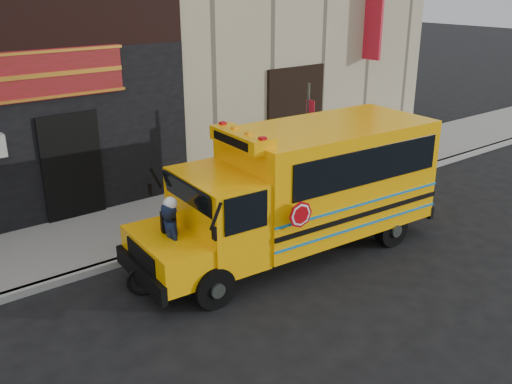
{
  "coord_description": "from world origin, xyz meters",
  "views": [
    {
      "loc": [
        -7.67,
        -7.6,
        5.67
      ],
      "look_at": [
        -0.34,
        1.85,
        1.16
      ],
      "focal_mm": 40.0,
      "sensor_mm": 36.0,
      "label": 1
    }
  ],
  "objects": [
    {
      "name": "cyclist",
      "position": [
        -2.99,
        1.01,
        0.88
      ],
      "size": [
        0.56,
        0.72,
        1.77
      ],
      "primitive_type": "imported",
      "rotation": [
        0.0,
        0.0,
        1.34
      ],
      "color": "black",
      "rests_on": "ground"
    },
    {
      "name": "bicycle",
      "position": [
        -3.09,
        1.0,
        0.49
      ],
      "size": [
        1.69,
        0.99,
        0.98
      ],
      "primitive_type": "imported",
      "rotation": [
        0.0,
        0.0,
        1.22
      ],
      "color": "black",
      "rests_on": "ground"
    },
    {
      "name": "school_bus",
      "position": [
        0.16,
        0.81,
        1.51
      ],
      "size": [
        7.02,
        2.59,
        2.92
      ],
      "color": "black",
      "rests_on": "ground"
    },
    {
      "name": "ground",
      "position": [
        0.0,
        0.0,
        0.0
      ],
      "size": [
        120.0,
        120.0,
        0.0
      ],
      "primitive_type": "plane",
      "color": "black",
      "rests_on": "ground"
    },
    {
      "name": "curb",
      "position": [
        0.0,
        2.6,
        0.07
      ],
      "size": [
        40.0,
        0.2,
        0.15
      ],
      "primitive_type": "cube",
      "color": "gray",
      "rests_on": "ground"
    },
    {
      "name": "sign_pole",
      "position": [
        2.0,
        2.72,
        1.78
      ],
      "size": [
        0.07,
        0.28,
        3.23
      ],
      "color": "#424944",
      "rests_on": "ground"
    },
    {
      "name": "sidewalk",
      "position": [
        0.0,
        4.1,
        0.07
      ],
      "size": [
        40.0,
        3.0,
        0.15
      ],
      "primitive_type": "cube",
      "color": "gray",
      "rests_on": "ground"
    }
  ]
}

